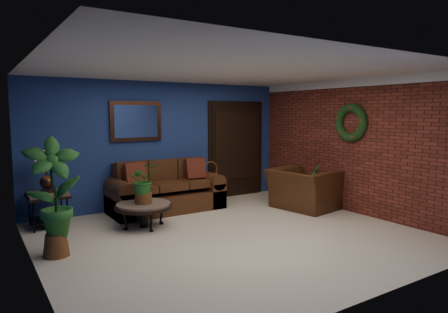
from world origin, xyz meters
TOP-DOWN VIEW (x-y plane):
  - floor at (0.00, 0.00)m, footprint 5.50×5.50m
  - wall_back at (0.00, 2.50)m, footprint 5.50×0.04m
  - wall_left at (-2.75, 0.00)m, footprint 0.04×5.00m
  - wall_right_brick at (2.75, 0.00)m, footprint 0.04×5.00m
  - ceiling at (0.00, 0.00)m, footprint 5.50×5.00m
  - crown_molding at (2.72, 0.00)m, footprint 0.03×5.00m
  - wall_mirror at (-0.60, 2.46)m, footprint 1.02×0.06m
  - closet_door at (1.75, 2.47)m, footprint 1.44×0.06m
  - wreath at (2.69, 0.05)m, footprint 0.16×0.72m
  - sofa at (-0.19, 2.08)m, footprint 2.15×0.93m
  - coffee_table at (-0.98, 1.18)m, footprint 0.94×0.94m
  - end_table at (-2.30, 2.05)m, footprint 0.64×0.64m
  - table_lamp at (-2.30, 2.05)m, footprint 0.40×0.40m
  - side_chair at (0.93, 2.11)m, footprint 0.38×0.38m
  - armchair at (2.15, 0.70)m, footprint 1.23×1.36m
  - coffee_plant at (-0.98, 1.18)m, footprint 0.49×0.43m
  - floor_plant at (2.35, 0.67)m, footprint 0.44×0.38m
  - tall_plant at (-2.45, 0.53)m, footprint 0.74×0.53m

SIDE VIEW (x-z plane):
  - floor at x=0.00m, z-range 0.00..0.00m
  - sofa at x=-0.19m, z-range -0.17..0.80m
  - coffee_table at x=-0.98m, z-range 0.14..0.55m
  - armchair at x=2.15m, z-range 0.00..0.78m
  - end_table at x=-2.30m, z-range 0.15..0.74m
  - floor_plant at x=2.35m, z-range 0.02..0.90m
  - side_chair at x=0.93m, z-range 0.06..0.93m
  - coffee_plant at x=-0.98m, z-range 0.43..1.09m
  - tall_plant at x=-2.45m, z-range 0.07..1.65m
  - table_lamp at x=-2.30m, z-range 0.68..1.34m
  - closet_door at x=1.75m, z-range -0.04..2.14m
  - wall_back at x=0.00m, z-range 0.00..2.50m
  - wall_left at x=-2.75m, z-range 0.00..2.50m
  - wall_right_brick at x=2.75m, z-range 0.00..2.50m
  - wreath at x=2.69m, z-range 1.34..2.06m
  - wall_mirror at x=-0.60m, z-range 1.33..2.10m
  - crown_molding at x=2.72m, z-range 2.36..2.50m
  - ceiling at x=0.00m, z-range 2.49..2.51m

